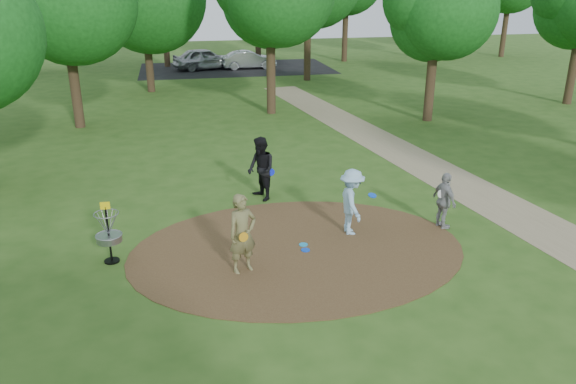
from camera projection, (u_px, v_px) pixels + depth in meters
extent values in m
plane|color=#2D5119|center=(298.00, 250.00, 14.03)|extent=(100.00, 100.00, 0.00)
cylinder|color=#47301C|center=(298.00, 249.00, 14.02)|extent=(8.40, 8.40, 0.02)
cube|color=#8C7A5B|center=(491.00, 201.00, 17.08)|extent=(7.55, 39.89, 0.01)
cube|color=black|center=(236.00, 68.00, 41.83)|extent=(14.00, 8.00, 0.01)
imported|color=olive|center=(243.00, 234.00, 12.69)|extent=(0.81, 0.68, 1.89)
cylinder|color=orange|center=(244.00, 237.00, 12.41)|extent=(0.22, 0.10, 0.22)
imported|color=#9BC7E7|center=(352.00, 202.00, 14.64)|extent=(0.69, 1.16, 1.78)
cylinder|color=blue|center=(372.00, 195.00, 14.68)|extent=(0.29, 0.28, 0.08)
imported|color=black|center=(261.00, 169.00, 16.89)|extent=(0.99, 1.13, 1.95)
cylinder|color=#0D1DE4|center=(271.00, 172.00, 16.95)|extent=(0.23, 0.12, 0.22)
imported|color=gray|center=(444.00, 201.00, 15.00)|extent=(0.53, 0.97, 1.57)
cylinder|color=silver|center=(441.00, 194.00, 14.88)|extent=(0.23, 0.10, 0.22)
cylinder|color=#1B98D9|center=(303.00, 245.00, 14.24)|extent=(0.22, 0.22, 0.02)
cylinder|color=blue|center=(305.00, 250.00, 13.96)|extent=(0.22, 0.22, 0.02)
cylinder|color=#E31651|center=(240.00, 222.00, 15.58)|extent=(0.22, 0.22, 0.02)
imported|color=#9EA0A6|center=(205.00, 59.00, 41.05)|extent=(4.89, 2.85, 1.56)
imported|color=#9A9EA1|center=(249.00, 60.00, 41.45)|extent=(4.06, 1.64, 1.31)
cylinder|color=black|center=(109.00, 236.00, 13.21)|extent=(0.05, 0.05, 1.35)
cylinder|color=black|center=(112.00, 261.00, 13.44)|extent=(0.36, 0.36, 0.04)
cylinder|color=gray|center=(109.00, 238.00, 13.23)|extent=(0.60, 0.60, 0.16)
torus|color=gray|center=(109.00, 235.00, 13.20)|extent=(0.63, 0.63, 0.03)
torus|color=gray|center=(106.00, 214.00, 13.00)|extent=(0.58, 0.58, 0.02)
cube|color=yellow|center=(105.00, 206.00, 12.93)|extent=(0.22, 0.02, 0.18)
cylinder|color=#332316|center=(75.00, 85.00, 24.82)|extent=(0.44, 0.44, 3.80)
sphere|color=#144C16|center=(64.00, 5.00, 23.61)|extent=(5.35, 5.35, 5.35)
cylinder|color=#332316|center=(271.00, 71.00, 27.37)|extent=(0.44, 0.44, 4.18)
cylinder|color=#332316|center=(430.00, 82.00, 26.05)|extent=(0.44, 0.44, 3.61)
sphere|color=#144C16|center=(437.00, 15.00, 24.98)|extent=(4.32, 4.32, 4.32)
cylinder|color=#332316|center=(149.00, 62.00, 32.77)|extent=(0.44, 0.44, 3.42)
sphere|color=#144C16|center=(144.00, 1.00, 31.55)|extent=(6.20, 6.20, 6.20)
cylinder|color=#332316|center=(307.00, 46.00, 36.32)|extent=(0.44, 0.44, 4.37)
cylinder|color=#332316|center=(573.00, 68.00, 29.55)|extent=(0.44, 0.44, 3.80)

